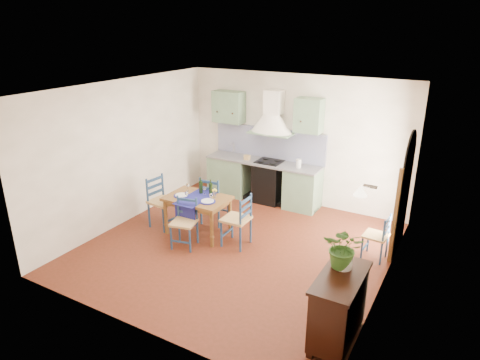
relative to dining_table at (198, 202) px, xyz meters
name	(u,v)px	position (x,y,z in m)	size (l,w,h in m)	color
floor	(237,247)	(0.92, -0.12, -0.65)	(5.00, 5.00, 0.00)	#451E0E
back_wall	(271,155)	(0.45, 2.17, 0.40)	(5.00, 0.96, 2.80)	white
right_wall	(394,200)	(3.41, 0.16, 0.68)	(0.26, 5.00, 2.80)	white
left_wall	(126,152)	(-1.58, -0.12, 0.75)	(0.04, 5.00, 2.80)	white
ceiling	(237,89)	(0.92, -0.12, 2.15)	(5.00, 5.00, 0.01)	white
dining_table	(198,202)	(0.00, 0.00, 0.00)	(1.16, 0.88, 1.05)	brown
chair_near	(185,222)	(0.07, -0.51, -0.19)	(0.50, 0.50, 0.89)	navy
chair_far	(214,199)	(0.01, 0.52, -0.14)	(0.49, 0.49, 0.99)	navy
chair_left	(162,201)	(-0.79, -0.08, -0.13)	(0.52, 0.52, 1.00)	navy
chair_right	(238,220)	(0.88, -0.03, -0.15)	(0.46, 0.46, 0.97)	navy
chair_spare	(377,236)	(3.14, 0.72, -0.24)	(0.41, 0.41, 0.81)	navy
sideboard	(338,306)	(3.17, -1.54, -0.14)	(0.50, 1.05, 0.94)	black
potted_plant	(344,248)	(3.13, -1.34, 0.55)	(0.49, 0.42, 0.54)	#335F21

